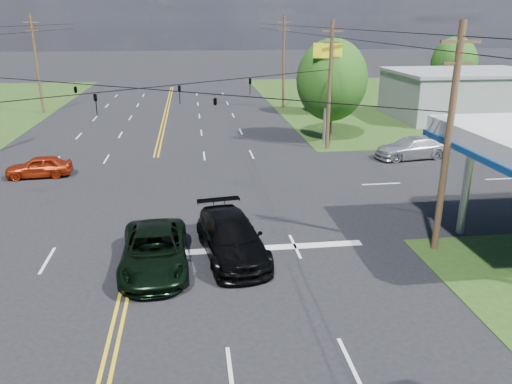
{
  "coord_description": "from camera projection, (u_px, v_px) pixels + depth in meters",
  "views": [
    {
      "loc": [
        2.72,
        -15.63,
        9.5
      ],
      "look_at": [
        5.52,
        6.0,
        1.94
      ],
      "focal_mm": 35.0,
      "sensor_mm": 36.0,
      "label": 1
    }
  ],
  "objects": [
    {
      "name": "pickup_dkgreen",
      "position": [
        154.0,
        251.0,
        19.86
      ],
      "size": [
        2.79,
        5.72,
        1.57
      ],
      "primitive_type": "imported",
      "rotation": [
        0.0,
        0.0,
        0.03
      ],
      "color": "black",
      "rests_on": "ground"
    },
    {
      "name": "pole_right_far",
      "position": [
        284.0,
        61.0,
        54.78
      ],
      "size": [
        1.6,
        0.28,
        10.0
      ],
      "color": "#3E271A",
      "rests_on": "ground"
    },
    {
      "name": "retail_ne",
      "position": [
        463.0,
        96.0,
        50.33
      ],
      "size": [
        14.0,
        10.0,
        4.4
      ],
      "primitive_type": "cube",
      "color": "gray",
      "rests_on": "ground"
    },
    {
      "name": "span_wire_signals",
      "position": [
        140.0,
        88.0,
        26.7
      ],
      "size": [
        26.0,
        18.0,
        1.13
      ],
      "color": "black",
      "rests_on": "ground"
    },
    {
      "name": "tree_far_r",
      "position": [
        454.0,
        63.0,
        59.41
      ],
      "size": [
        5.32,
        5.32,
        7.63
      ],
      "color": "#3E271A",
      "rests_on": "ground"
    },
    {
      "name": "tree_right_b",
      "position": [
        324.0,
        73.0,
        51.77
      ],
      "size": [
        4.94,
        4.94,
        7.09
      ],
      "color": "#3E271A",
      "rests_on": "ground"
    },
    {
      "name": "ground",
      "position": [
        148.0,
        194.0,
        28.67
      ],
      "size": [
        280.0,
        280.0,
        0.0
      ],
      "primitive_type": "plane",
      "color": "black",
      "rests_on": "ground"
    },
    {
      "name": "pole_ne",
      "position": [
        330.0,
        84.0,
        37.07
      ],
      "size": [
        1.6,
        0.28,
        9.5
      ],
      "color": "#3E271A",
      "rests_on": "ground"
    },
    {
      "name": "power_lines",
      "position": [
        132.0,
        39.0,
        23.97
      ],
      "size": [
        26.04,
        100.0,
        0.64
      ],
      "color": "black",
      "rests_on": "ground"
    },
    {
      "name": "grass_ne",
      "position": [
        449.0,
        99.0,
        62.9
      ],
      "size": [
        46.0,
        48.0,
        0.03
      ],
      "primitive_type": "cube",
      "color": "#253F14",
      "rests_on": "ground"
    },
    {
      "name": "tree_right_a",
      "position": [
        332.0,
        80.0,
        40.01
      ],
      "size": [
        5.7,
        5.7,
        8.18
      ],
      "color": "#3E271A",
      "rests_on": "ground"
    },
    {
      "name": "polesign_ne",
      "position": [
        327.0,
        67.0,
        37.61
      ],
      "size": [
        2.18,
        0.59,
        7.89
      ],
      "color": "#A5A5AA",
      "rests_on": "ground"
    },
    {
      "name": "stop_bar",
      "position": [
        250.0,
        249.0,
        21.78
      ],
      "size": [
        10.0,
        0.5,
        0.02
      ],
      "primitive_type": "cube",
      "color": "silver",
      "rests_on": "ground"
    },
    {
      "name": "suv_black",
      "position": [
        232.0,
        237.0,
        20.93
      ],
      "size": [
        3.15,
        6.09,
        1.69
      ],
      "primitive_type": "imported",
      "rotation": [
        0.0,
        0.0,
        0.14
      ],
      "color": "black",
      "rests_on": "ground"
    },
    {
      "name": "pole_se",
      "position": [
        448.0,
        139.0,
        20.2
      ],
      "size": [
        1.6,
        0.28,
        9.5
      ],
      "color": "#3E271A",
      "rests_on": "ground"
    },
    {
      "name": "sedan_red",
      "position": [
        39.0,
        167.0,
        31.57
      ],
      "size": [
        4.12,
        1.94,
        1.36
      ],
      "primitive_type": "imported",
      "rotation": [
        0.0,
        0.0,
        -1.48
      ],
      "color": "maroon",
      "rests_on": "ground"
    },
    {
      "name": "pole_left_far",
      "position": [
        37.0,
        63.0,
        51.63
      ],
      "size": [
        1.6,
        0.28,
        10.0
      ],
      "color": "#3E271A",
      "rests_on": "ground"
    },
    {
      "name": "sedan_far",
      "position": [
        411.0,
        148.0,
        35.79
      ],
      "size": [
        5.54,
        2.79,
        1.54
      ],
      "primitive_type": "imported",
      "rotation": [
        0.0,
        0.0,
        -1.45
      ],
      "color": "#B6B5BB",
      "rests_on": "ground"
    }
  ]
}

